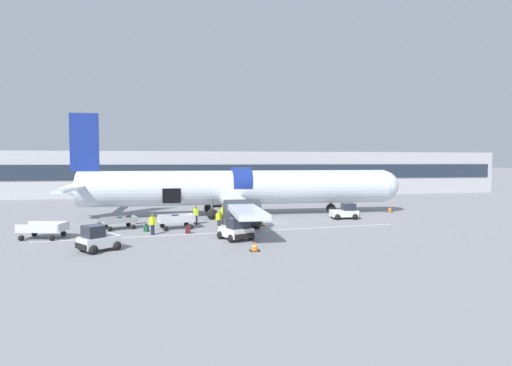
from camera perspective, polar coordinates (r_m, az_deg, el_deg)
ground_plane at (r=35.55m, az=1.10°, el=-5.75°), size 500.00×500.00×0.00m
apron_marking_line at (r=31.15m, az=-3.34°, el=-7.01°), size 28.05×3.06×0.01m
terminal_strip at (r=68.33m, az=-4.42°, el=1.46°), size 93.12×12.46×7.00m
airplane at (r=40.38m, az=-2.80°, el=-0.80°), size 34.66×30.62×10.00m
baggage_tug_lead at (r=26.46m, az=-21.67°, el=-7.59°), size 2.68×2.57×1.61m
baggage_tug_mid at (r=28.08m, az=-2.80°, el=-6.76°), size 2.61×2.79×1.57m
baggage_tug_rear at (r=39.05m, az=12.62°, el=-4.08°), size 2.70×2.05×1.49m
baggage_cart_loading at (r=33.29m, az=-11.19°, el=-5.41°), size 3.85×2.27×1.13m
baggage_cart_queued at (r=34.32m, az=-18.75°, el=-5.38°), size 3.56×2.46×1.05m
baggage_cart_empty at (r=32.15m, az=-27.89°, el=-6.05°), size 4.03×2.40×1.13m
ground_crew_loader_a at (r=35.10m, az=-4.75°, el=-4.43°), size 0.53×0.53×1.67m
ground_crew_loader_b at (r=32.34m, az=-5.32°, el=-5.17°), size 0.55×0.40×1.57m
ground_crew_driver at (r=30.85m, az=-14.57°, el=-5.65°), size 0.55×0.39×1.58m
ground_crew_supervisor at (r=35.14m, az=-8.59°, el=-4.49°), size 0.52×0.52×1.61m
suitcase_on_tarmac_upright at (r=30.95m, az=-9.71°, el=-6.57°), size 0.39×0.30×0.71m
suitcase_on_tarmac_spare at (r=32.44m, az=-15.42°, el=-6.26°), size 0.42×0.35×0.62m
safety_cone_nose at (r=45.64m, az=18.57°, el=-3.59°), size 0.65×0.65×0.60m
safety_cone_engine_left at (r=24.72m, az=-0.19°, el=-9.04°), size 0.61×0.61×0.60m
safety_cone_wingtip at (r=34.05m, az=0.77°, el=-5.67°), size 0.59×0.59×0.60m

